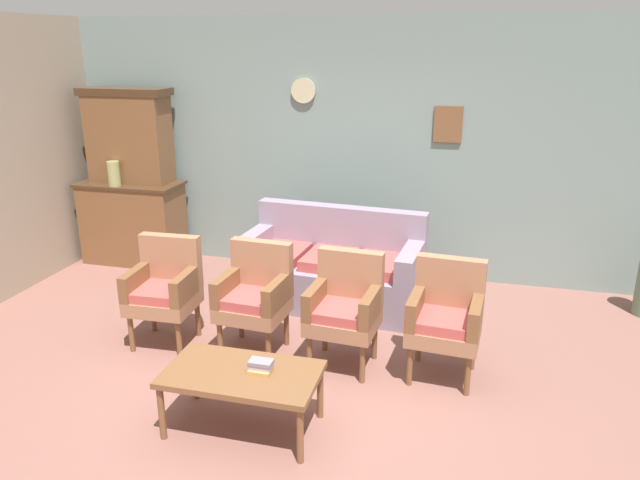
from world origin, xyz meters
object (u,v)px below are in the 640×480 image
(vase_on_cabinet, at_px, (114,174))
(floral_couch, at_px, (332,270))
(book_stack_on_table, at_px, (261,366))
(side_cabinet, at_px, (134,222))
(coffee_table, at_px, (242,378))
(armchair_row_middle, at_px, (446,315))
(armchair_by_doorway, at_px, (165,286))
(armchair_near_cabinet, at_px, (255,293))
(armchair_near_couch_end, at_px, (345,305))

(vase_on_cabinet, relative_size, floral_couch, 0.15)
(vase_on_cabinet, distance_m, book_stack_on_table, 3.62)
(floral_couch, bearing_deg, book_stack_on_table, -89.20)
(side_cabinet, relative_size, coffee_table, 1.16)
(side_cabinet, bearing_deg, vase_on_cabinet, -112.66)
(vase_on_cabinet, xyz_separation_m, armchair_row_middle, (3.69, -1.48, -0.57))
(armchair_by_doorway, xyz_separation_m, book_stack_on_table, (1.19, -0.95, -0.04))
(armchair_near_cabinet, bearing_deg, floral_couch, 70.51)
(armchair_near_couch_end, xyz_separation_m, armchair_row_middle, (0.77, 0.03, 0.00))
(armchair_near_cabinet, height_order, armchair_row_middle, same)
(armchair_row_middle, bearing_deg, armchair_near_cabinet, 179.44)
(vase_on_cabinet, distance_m, armchair_by_doorway, 2.14)
(armchair_near_cabinet, distance_m, coffee_table, 1.08)
(coffee_table, bearing_deg, vase_on_cabinet, 134.51)
(side_cabinet, distance_m, armchair_near_cabinet, 2.66)
(floral_couch, height_order, book_stack_on_table, floral_couch)
(book_stack_on_table, bearing_deg, armchair_near_cabinet, 112.28)
(floral_couch, distance_m, book_stack_on_table, 2.09)
(side_cabinet, height_order, armchair_by_doorway, side_cabinet)
(coffee_table, relative_size, book_stack_on_table, 6.42)
(vase_on_cabinet, bearing_deg, floral_couch, -8.58)
(vase_on_cabinet, height_order, book_stack_on_table, vase_on_cabinet)
(armchair_row_middle, bearing_deg, floral_couch, 136.02)
(vase_on_cabinet, xyz_separation_m, floral_couch, (2.55, -0.38, -0.74))
(armchair_near_cabinet, height_order, coffee_table, armchair_near_cabinet)
(armchair_row_middle, bearing_deg, side_cabinet, 155.42)
(armchair_by_doorway, height_order, armchair_near_cabinet, same)
(vase_on_cabinet, height_order, armchair_near_couch_end, vase_on_cabinet)
(armchair_by_doorway, bearing_deg, armchair_near_cabinet, 4.04)
(floral_couch, relative_size, armchair_near_cabinet, 1.96)
(armchair_near_couch_end, bearing_deg, book_stack_on_table, -109.56)
(floral_couch, distance_m, armchair_row_middle, 1.59)
(armchair_by_doorway, relative_size, book_stack_on_table, 5.77)
(armchair_by_doorway, bearing_deg, floral_couch, 44.38)
(armchair_near_couch_end, relative_size, coffee_table, 0.90)
(armchair_near_cabinet, distance_m, armchair_row_middle, 1.52)
(floral_couch, xyz_separation_m, book_stack_on_table, (0.03, -2.09, 0.13))
(vase_on_cabinet, height_order, coffee_table, vase_on_cabinet)
(armchair_row_middle, bearing_deg, vase_on_cabinet, 158.10)
(armchair_near_couch_end, bearing_deg, coffee_table, -114.96)
(side_cabinet, distance_m, vase_on_cabinet, 0.63)
(armchair_row_middle, relative_size, book_stack_on_table, 5.77)
(floral_couch, xyz_separation_m, armchair_by_doorway, (-1.16, -1.14, 0.17))
(floral_couch, relative_size, coffee_table, 1.77)
(armchair_near_cabinet, height_order, armchair_near_couch_end, same)
(vase_on_cabinet, bearing_deg, coffee_table, -45.49)
(vase_on_cabinet, distance_m, armchair_near_couch_end, 3.34)
(armchair_by_doorway, height_order, armchair_near_couch_end, same)
(floral_couch, height_order, armchair_row_middle, same)
(coffee_table, bearing_deg, armchair_near_cabinet, 105.77)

